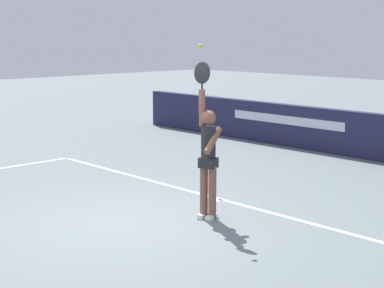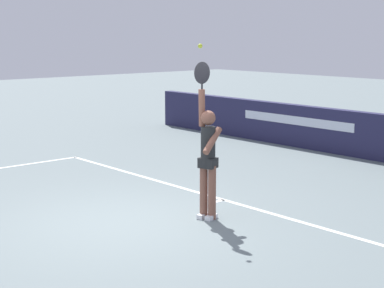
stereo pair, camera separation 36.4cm
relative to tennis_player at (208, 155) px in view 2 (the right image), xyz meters
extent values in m
plane|color=slate|center=(-0.63, -1.08, -1.02)|extent=(60.00, 60.00, 0.00)
cube|color=white|center=(-0.63, 0.96, -1.02)|extent=(10.12, 0.09, 0.00)
cube|color=white|center=(-0.63, 0.81, -1.02)|extent=(0.09, 0.30, 0.00)
cube|color=silver|center=(-3.18, 5.90, -0.33)|extent=(3.54, 0.01, 0.22)
cylinder|color=brown|center=(0.08, 0.03, -0.59)|extent=(0.12, 0.12, 0.85)
cylinder|color=brown|center=(-0.07, -0.02, -0.59)|extent=(0.12, 0.12, 0.85)
cube|color=white|center=(0.08, 0.01, -0.98)|extent=(0.17, 0.26, 0.07)
cube|color=white|center=(-0.06, -0.04, -0.98)|extent=(0.17, 0.26, 0.07)
cylinder|color=black|center=(0.00, 0.00, 0.14)|extent=(0.23, 0.23, 0.60)
cube|color=black|center=(0.00, 0.00, -0.13)|extent=(0.31, 0.28, 0.16)
sphere|color=brown|center=(0.00, 0.00, 0.58)|extent=(0.23, 0.23, 0.23)
cylinder|color=brown|center=(-0.11, -0.03, 0.72)|extent=(0.14, 0.13, 0.57)
cylinder|color=brown|center=(0.13, -0.02, 0.24)|extent=(0.23, 0.48, 0.39)
ellipsoid|color=black|center=(-0.11, -0.03, 1.26)|extent=(0.32, 0.13, 0.38)
cylinder|color=black|center=(-0.11, -0.03, 1.07)|extent=(0.03, 0.03, 0.18)
sphere|color=#D2E532|center=(-0.07, -0.09, 1.66)|extent=(0.07, 0.07, 0.07)
camera|label=1|loc=(6.78, -6.66, 1.84)|focal=58.58mm
camera|label=2|loc=(7.03, -6.39, 1.84)|focal=58.58mm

